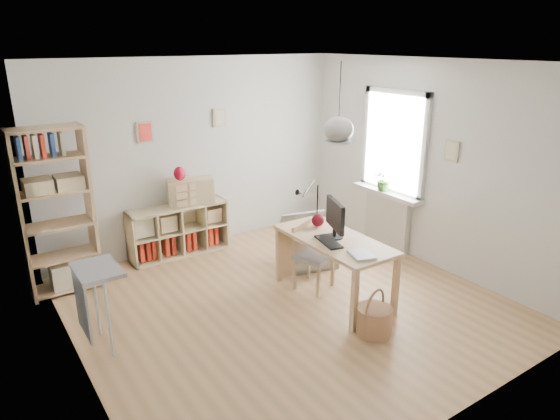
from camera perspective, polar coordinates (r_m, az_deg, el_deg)
ground at (r=5.89m, az=0.84°, el=-10.69°), size 4.50×4.50×0.00m
room_shell at (r=5.41m, az=6.71°, el=9.14°), size 4.50×4.50×4.50m
window_unit at (r=7.17m, az=12.97°, el=7.52°), size 0.07×1.16×1.46m
radiator at (r=7.45m, az=12.14°, el=-1.20°), size 0.10×0.80×0.80m
windowsill at (r=7.28m, az=12.09°, el=1.90°), size 0.22×1.20×0.06m
desk at (r=5.79m, az=6.21°, el=-4.08°), size 0.70×1.50×0.75m
cube_shelf at (r=7.23m, az=-11.74°, el=-2.66°), size 1.40×0.38×0.72m
tall_bookshelf at (r=6.33m, az=-24.35°, el=0.47°), size 0.80×0.38×2.00m
side_table at (r=5.15m, az=-20.71°, el=-8.21°), size 0.40×0.55×0.85m
chair at (r=6.08m, az=3.46°, el=-4.81°), size 0.52×0.52×0.81m
wicker_basket at (r=5.36m, az=10.71°, el=-12.21°), size 0.37×0.37×0.51m
storage_chest at (r=6.78m, az=3.42°, el=-4.47°), size 0.79×0.85×0.67m
monitor at (r=5.69m, az=6.31°, el=-0.82°), size 0.22×0.49×0.44m
keyboard at (r=5.62m, az=5.59°, el=-3.63°), size 0.25×0.45×0.02m
task_lamp at (r=6.14m, az=3.10°, el=1.38°), size 0.43×0.16×0.46m
yarn_ball at (r=6.07m, az=4.34°, el=-1.18°), size 0.15×0.15×0.15m
paper_tray at (r=5.33m, az=9.31°, el=-5.09°), size 0.30×0.34×0.03m
drawer_chest at (r=7.08m, az=-10.19°, el=2.13°), size 0.68×0.46×0.36m
red_vase at (r=6.96m, az=-11.40°, el=4.10°), size 0.16×0.16×0.19m
potted_plant at (r=7.25m, az=11.79°, el=3.48°), size 0.35×0.32×0.34m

